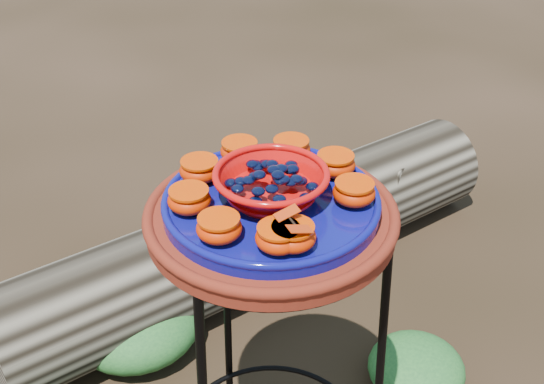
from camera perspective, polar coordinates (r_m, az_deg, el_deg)
name	(u,v)px	position (r m, az deg, el deg)	size (l,w,h in m)	color
plant_stand	(271,374)	(1.36, -0.06, -14.97)	(0.44, 0.44, 0.70)	black
terracotta_saucer	(271,219)	(1.11, -0.07, -2.23)	(0.41, 0.41, 0.03)	#5E2011
cobalt_plate	(271,204)	(1.10, -0.07, -1.04)	(0.35, 0.35, 0.02)	#0C1060
red_bowl	(271,186)	(1.08, -0.07, 0.55)	(0.17, 0.17, 0.05)	#BF0B09
glass_gems	(271,166)	(1.06, -0.07, 2.18)	(0.14, 0.14, 0.02)	black
orange_half_0	(293,237)	(0.97, 1.76, -3.75)	(0.07, 0.07, 0.04)	#AF3B00
orange_half_1	(354,193)	(1.08, 6.87, -0.06)	(0.07, 0.07, 0.04)	#AF3B00
orange_half_2	(335,165)	(1.15, 5.32, 2.31)	(0.07, 0.07, 0.04)	#AF3B00
orange_half_3	(291,149)	(1.19, 1.61, 3.59)	(0.07, 0.07, 0.04)	#AF3B00
orange_half_4	(240,151)	(1.18, -2.72, 3.41)	(0.07, 0.07, 0.04)	#AF3B00
orange_half_5	(200,170)	(1.13, -6.06, 1.83)	(0.07, 0.07, 0.04)	#AF3B00
orange_half_6	(189,200)	(1.06, -6.93, -0.68)	(0.07, 0.07, 0.04)	#AF3B00
orange_half_7	(219,228)	(0.99, -4.45, -3.03)	(0.07, 0.07, 0.04)	#AF3B00
orange_half_8	(279,238)	(0.97, 0.55, -3.87)	(0.07, 0.07, 0.04)	#AF3B00
butterfly	(293,222)	(0.96, 1.78, -2.53)	(0.08, 0.05, 0.01)	#BC2E09
driftwood_log	(261,237)	(2.02, -0.96, -3.82)	(1.57, 0.41, 0.30)	black
foliage_right	(416,367)	(1.80, 11.99, -14.13)	(0.24, 0.24, 0.12)	#1B481F
foliage_back	(136,319)	(1.88, -11.34, -10.41)	(0.35, 0.35, 0.17)	#1B481F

